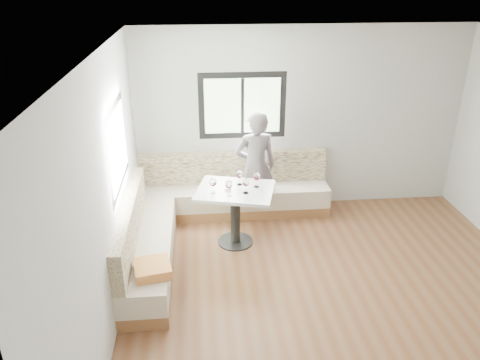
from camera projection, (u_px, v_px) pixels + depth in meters
name	position (u px, v px, depth m)	size (l,w,h in m)	color
room	(343.00, 188.00, 4.89)	(5.01, 5.01, 2.81)	brown
banquette	(200.00, 214.00, 6.61)	(2.90, 2.80, 0.95)	#8F5F38
table	(235.00, 203.00, 6.31)	(1.16, 1.00, 0.82)	black
person	(255.00, 167.00, 6.85)	(0.62, 0.40, 1.69)	#5A5257
olive_ramekin	(228.00, 188.00, 6.21)	(0.09, 0.09, 0.04)	white
wine_glass_a	(213.00, 183.00, 6.05)	(0.10, 0.10, 0.22)	white
wine_glass_b	(229.00, 185.00, 5.99)	(0.10, 0.10, 0.22)	white
wine_glass_c	(246.00, 183.00, 6.05)	(0.10, 0.10, 0.22)	white
wine_glass_d	(239.00, 175.00, 6.29)	(0.10, 0.10, 0.22)	white
wine_glass_e	(257.00, 177.00, 6.23)	(0.10, 0.10, 0.22)	white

